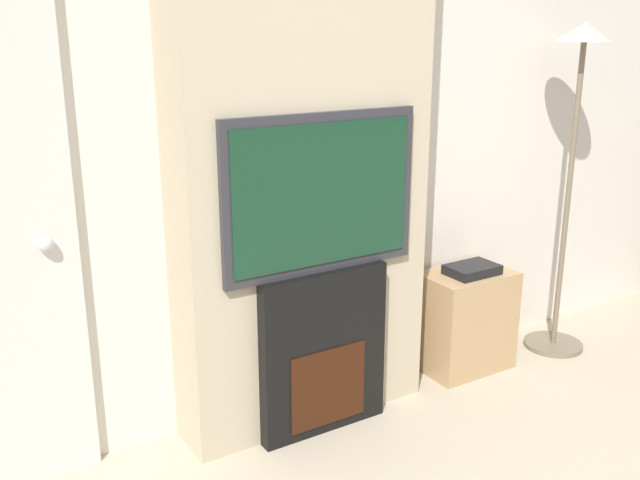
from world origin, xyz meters
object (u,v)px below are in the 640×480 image
media_stand (465,319)px  television (320,194)px  floor_lamp (576,116)px  fireplace (320,351)px

media_stand → television: bearing=-173.8°
television → floor_lamp: 1.61m
fireplace → media_stand: 0.99m
television → media_stand: 1.28m
floor_lamp → media_stand: bearing=171.5°
fireplace → floor_lamp: floor_lamp is taller
floor_lamp → media_stand: size_ratio=3.05×
television → media_stand: (0.98, 0.11, -0.83)m
fireplace → television: 0.72m
television → floor_lamp: size_ratio=0.51×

